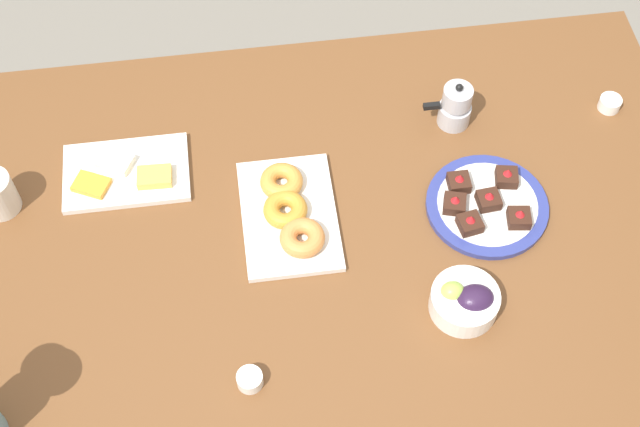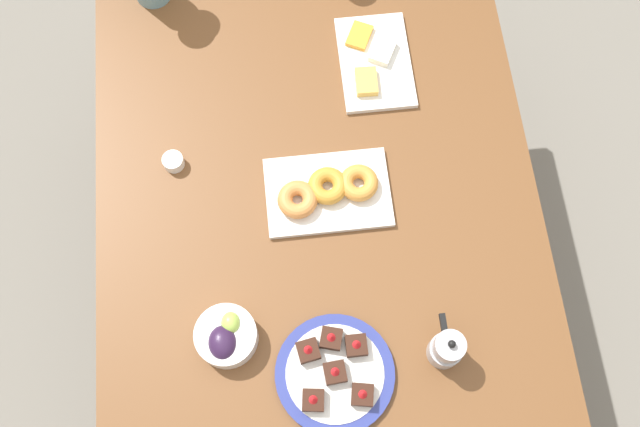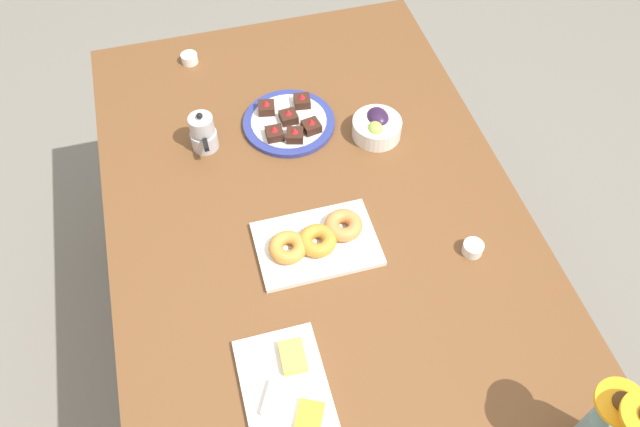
% 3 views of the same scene
% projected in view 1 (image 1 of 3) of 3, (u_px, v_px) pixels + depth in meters
% --- Properties ---
extents(ground_plane, '(6.00, 6.00, 0.00)m').
position_uv_depth(ground_plane, '(320.00, 370.00, 2.42)').
color(ground_plane, slate).
extents(dining_table, '(1.60, 1.00, 0.74)m').
position_uv_depth(dining_table, '(320.00, 246.00, 1.87)').
color(dining_table, brown).
rests_on(dining_table, ground_plane).
extents(grape_bowl, '(0.13, 0.13, 0.07)m').
position_uv_depth(grape_bowl, '(465.00, 300.00, 1.67)').
color(grape_bowl, white).
rests_on(grape_bowl, dining_table).
extents(cheese_platter, '(0.26, 0.17, 0.03)m').
position_uv_depth(cheese_platter, '(126.00, 173.00, 1.85)').
color(cheese_platter, white).
rests_on(cheese_platter, dining_table).
extents(croissant_platter, '(0.19, 0.28, 0.05)m').
position_uv_depth(croissant_platter, '(290.00, 213.00, 1.79)').
color(croissant_platter, white).
rests_on(croissant_platter, dining_table).
extents(jam_cup_honey, '(0.05, 0.05, 0.03)m').
position_uv_depth(jam_cup_honey, '(610.00, 103.00, 1.95)').
color(jam_cup_honey, white).
rests_on(jam_cup_honey, dining_table).
extents(jam_cup_berry, '(0.05, 0.05, 0.03)m').
position_uv_depth(jam_cup_berry, '(250.00, 379.00, 1.60)').
color(jam_cup_berry, white).
rests_on(jam_cup_berry, dining_table).
extents(dessert_plate, '(0.25, 0.25, 0.05)m').
position_uv_depth(dessert_plate, '(486.00, 205.00, 1.81)').
color(dessert_plate, navy).
rests_on(dessert_plate, dining_table).
extents(moka_pot, '(0.11, 0.07, 0.12)m').
position_uv_depth(moka_pot, '(455.00, 107.00, 1.90)').
color(moka_pot, '#B7B7BC').
rests_on(moka_pot, dining_table).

